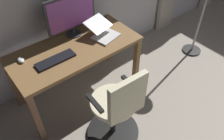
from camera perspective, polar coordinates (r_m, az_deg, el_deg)
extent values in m
cube|color=olive|center=(2.54, -9.24, 5.29)|extent=(1.44, 0.67, 0.04)
cube|color=olive|center=(2.91, 6.05, 2.05)|extent=(0.06, 0.06, 0.69)
cube|color=brown|center=(2.44, -18.23, -11.33)|extent=(0.06, 0.06, 0.69)
cube|color=olive|center=(3.25, -1.17, 7.42)|extent=(0.06, 0.06, 0.69)
cube|color=brown|center=(2.84, -23.25, -3.29)|extent=(0.06, 0.06, 0.69)
cylinder|color=black|center=(2.60, 0.25, -14.87)|extent=(0.56, 0.56, 0.02)
sphere|color=black|center=(2.70, 4.76, -12.27)|extent=(0.05, 0.05, 0.05)
sphere|color=black|center=(2.75, -1.45, -10.69)|extent=(0.05, 0.05, 0.05)
sphere|color=black|center=(2.62, -5.59, -14.97)|extent=(0.05, 0.05, 0.05)
cylinder|color=black|center=(2.40, 0.26, -11.91)|extent=(0.06, 0.06, 0.47)
cylinder|color=beige|center=(2.19, 0.28, -8.03)|extent=(0.46, 0.46, 0.05)
cube|color=beige|center=(1.91, 3.89, -7.19)|extent=(0.38, 0.07, 0.44)
cube|color=black|center=(2.02, -4.33, -8.21)|extent=(0.05, 0.24, 0.03)
cube|color=black|center=(2.18, 4.56, -3.36)|extent=(0.05, 0.24, 0.03)
cylinder|color=#333338|center=(2.73, -9.45, 8.92)|extent=(0.18, 0.18, 0.01)
cylinder|color=#333338|center=(2.71, -9.55, 9.64)|extent=(0.04, 0.04, 0.07)
cube|color=#333338|center=(2.59, -10.21, 13.98)|extent=(0.60, 0.03, 0.40)
cube|color=purple|center=(2.58, -10.01, 13.85)|extent=(0.55, 0.01, 0.35)
cube|color=black|center=(2.38, -13.84, 2.46)|extent=(0.41, 0.13, 0.02)
cube|color=white|center=(2.65, -1.52, 8.39)|extent=(0.32, 0.28, 0.02)
cube|color=white|center=(2.65, -3.51, 11.33)|extent=(0.32, 0.27, 0.09)
ellipsoid|color=white|center=(2.48, -21.73, 2.33)|extent=(0.06, 0.10, 0.04)
cube|color=#232328|center=(2.96, -1.88, 12.40)|extent=(0.11, 0.16, 0.01)
cylinder|color=black|center=(3.82, 19.15, 4.70)|extent=(0.28, 0.28, 0.02)
cylinder|color=#A5A5A8|center=(3.41, 22.34, 15.39)|extent=(0.03, 0.03, 1.65)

